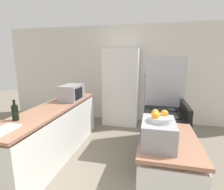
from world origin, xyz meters
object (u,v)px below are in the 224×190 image
(stove, at_px, (163,140))
(fruit_bowl, at_px, (159,117))
(pantry_cabinet, at_px, (121,87))
(microwave, at_px, (72,93))
(toaster_oven, at_px, (158,133))
(wine_bottle, at_px, (15,112))
(refrigerator, at_px, (162,102))

(stove, relative_size, fruit_bowl, 5.04)
(stove, bearing_deg, pantry_cabinet, 118.90)
(pantry_cabinet, xyz_separation_m, stove, (0.99, -1.80, -0.52))
(stove, xyz_separation_m, microwave, (-1.76, 0.47, 0.60))
(toaster_oven, xyz_separation_m, fruit_bowl, (0.00, -0.00, 0.16))
(wine_bottle, bearing_deg, fruit_bowl, -8.10)
(wine_bottle, bearing_deg, stove, 21.49)
(microwave, relative_size, wine_bottle, 1.88)
(pantry_cabinet, distance_m, stove, 2.12)
(pantry_cabinet, height_order, microwave, pantry_cabinet)
(refrigerator, bearing_deg, fruit_bowl, -94.40)
(pantry_cabinet, xyz_separation_m, wine_bottle, (-0.98, -2.58, 0.05))
(refrigerator, bearing_deg, toaster_oven, -94.55)
(wine_bottle, bearing_deg, microwave, 80.02)
(toaster_oven, distance_m, fruit_bowl, 0.16)
(stove, distance_m, toaster_oven, 1.19)
(wine_bottle, distance_m, fruit_bowl, 1.87)
(stove, xyz_separation_m, toaster_oven, (-0.14, -1.04, 0.57))
(pantry_cabinet, relative_size, stove, 1.83)
(fruit_bowl, bearing_deg, pantry_cabinet, 106.88)
(stove, xyz_separation_m, fruit_bowl, (-0.13, -1.04, 0.72))
(pantry_cabinet, distance_m, toaster_oven, 2.97)
(refrigerator, height_order, fruit_bowl, refrigerator)
(wine_bottle, distance_m, toaster_oven, 1.86)
(microwave, bearing_deg, toaster_oven, -42.95)
(stove, height_order, fruit_bowl, fruit_bowl)
(stove, relative_size, refrigerator, 0.61)
(toaster_oven, relative_size, fruit_bowl, 2.03)
(microwave, xyz_separation_m, toaster_oven, (1.62, -1.51, -0.03))
(refrigerator, bearing_deg, wine_bottle, -141.11)
(stove, xyz_separation_m, refrigerator, (0.01, 0.83, 0.42))
(microwave, bearing_deg, refrigerator, 11.30)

